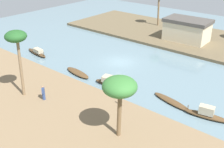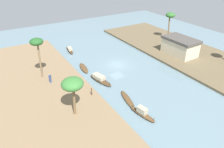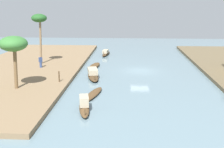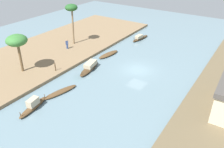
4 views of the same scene
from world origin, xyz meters
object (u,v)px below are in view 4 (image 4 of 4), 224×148
Objects in this scene: sampan_midstream at (140,38)px; sampan_open_hull at (33,105)px; sampan_upstream_small at (108,54)px; sampan_with_tall_canopy at (60,92)px; palm_tree_left_far at (17,41)px; person_on_near_bank at (67,45)px; palm_tree_left_near at (71,9)px; sampan_foreground at (90,67)px; mooring_post at (55,67)px.

sampan_open_hull reaches higher than sampan_midstream.
sampan_with_tall_canopy is at bearing 14.76° from sampan_upstream_small.
person_on_near_bank is at bearing -177.06° from palm_tree_left_far.
palm_tree_left_far is at bearing 5.34° from palm_tree_left_near.
sampan_open_hull is at bearing 8.49° from sampan_with_tall_canopy.
sampan_open_hull is 19.67m from palm_tree_left_near.
palm_tree_left_near is (-12.65, -9.05, 6.40)m from sampan_with_tall_canopy.
sampan_foreground reaches higher than sampan_with_tall_canopy.
sampan_foreground is at bearing 131.60° from palm_tree_left_far.
person_on_near_bank is 0.30× the size of palm_tree_left_far.
mooring_post is (3.59, -3.30, 0.61)m from sampan_foreground.
palm_tree_left_far is (21.38, -7.40, 4.55)m from sampan_midstream.
palm_tree_left_far reaches higher than sampan_open_hull.
palm_tree_left_far is (6.24, -7.03, 4.50)m from sampan_foreground.
sampan_midstream is 1.02× the size of sampan_with_tall_canopy.
sampan_foreground is 5.61m from sampan_upstream_small.
sampan_midstream is at bearing 170.10° from sampan_open_hull.
palm_tree_left_near is at bearing -121.11° from person_on_near_bank.
sampan_upstream_small is 7.46m from person_on_near_bank.
sampan_foreground reaches higher than sampan_midstream.
sampan_with_tall_canopy is 16.82m from palm_tree_left_near.
person_on_near_bank is at bearing -148.32° from mooring_post.
sampan_midstream is 25.92m from sampan_open_hull.
palm_tree_left_far is at bearing -82.50° from sampan_with_tall_canopy.
sampan_open_hull is at bearing 12.32° from sampan_upstream_small.
palm_tree_left_near reaches higher than palm_tree_left_far.
palm_tree_left_far reaches higher than person_on_near_bank.
palm_tree_left_near is at bearing -131.92° from sampan_with_tall_canopy.
sampan_midstream is at bearing 160.92° from palm_tree_left_far.
mooring_post is (-7.19, -3.93, 0.59)m from sampan_open_hull.
palm_tree_left_far is at bearing -60.71° from sampan_foreground.
sampan_with_tall_canopy is at bearing 85.00° from palm_tree_left_far.
sampan_with_tall_canopy is 13.24m from person_on_near_bank.
sampan_upstream_small is at bearing 172.88° from sampan_foreground.
sampan_midstream is 22.08m from sampan_with_tall_canopy.
sampan_with_tall_canopy is 12.60m from sampan_upstream_small.
sampan_upstream_small is at bearing 151.13° from palm_tree_left_far.
palm_tree_left_far reaches higher than sampan_with_tall_canopy.
palm_tree_left_near is (-2.47, -0.63, 5.40)m from person_on_near_bank.
sampan_open_hull is (10.78, 0.63, 0.02)m from sampan_foreground.
sampan_with_tall_canopy reaches higher than sampan_upstream_small.
sampan_foreground is 0.99× the size of palm_tree_left_far.
palm_tree_left_far is (9.48, 0.49, 3.74)m from person_on_near_bank.
palm_tree_left_near is at bearing -137.33° from sampan_foreground.
sampan_open_hull is at bearing 8.00° from sampan_midstream.
palm_tree_left_far is at bearing -131.12° from sampan_open_hull.
sampan_foreground is 1.11× the size of sampan_with_tall_canopy.
sampan_midstream is at bearing -168.94° from person_on_near_bank.
person_on_near_bank is at bearing -127.90° from sampan_with_tall_canopy.
sampan_midstream is at bearing 137.93° from palm_tree_left_near.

